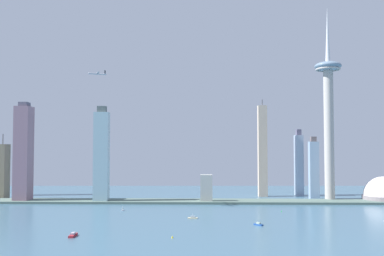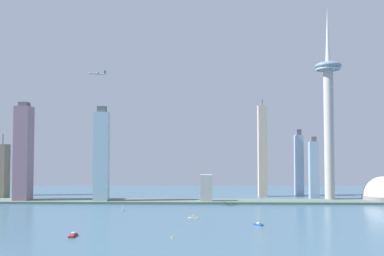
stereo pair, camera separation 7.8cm
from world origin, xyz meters
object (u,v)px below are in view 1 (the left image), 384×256
Objects in this scene: skyscraper_4 at (299,164)px; boat_2 at (123,210)px; skyscraper_1 at (2,172)px; channel_buoy_2 at (282,211)px; boat_3 at (258,224)px; boat_4 at (193,218)px; skyscraper_0 at (25,156)px; skyscraper_6 at (23,153)px; boat_5 at (73,235)px; observation_tower at (329,103)px; skyscraper_3 at (262,151)px; airplane at (97,74)px; skyscraper_7 at (314,169)px; skyscraper_5 at (101,156)px; channel_buoy_0 at (172,237)px; skyscraper_2 at (206,189)px.

skyscraper_4 reaches higher than boat_2.
skyscraper_1 is 42.91× the size of channel_buoy_2.
boat_3 is 88.74m from boat_4.
skyscraper_0 is at bearing -179.45° from skyscraper_4.
skyscraper_0 is 419.53m from boat_4.
boat_3 is at bearing 53.86° from boat_2.
boat_5 is at bearing -58.56° from skyscraper_6.
channel_buoy_2 is at bearing -109.39° from skyscraper_4.
skyscraper_1 is at bearing -122.99° from boat_2.
skyscraper_0 reaches higher than skyscraper_4.
observation_tower is 332.40m from boat_4.
skyscraper_3 is at bearing -1.52° from skyscraper_0.
skyscraper_1 is 0.92× the size of skyscraper_4.
skyscraper_6 is at bearing -43.42° from airplane.
observation_tower is 30.75× the size of boat_3.
observation_tower is 227.92m from channel_buoy_2.
skyscraper_1 reaches higher than boat_5.
boat_4 is at bearing -134.86° from skyscraper_7.
skyscraper_5 is 59.43× the size of channel_buoy_2.
channel_buoy_0 is (317.21, -312.48, -46.57)m from skyscraper_1.
skyscraper_1 is 261.38m from airplane.
boat_3 is at bearing -110.98° from skyscraper_4.
skyscraper_5 is at bearing -175.22° from boat_3.
boat_5 is at bearing -129.94° from skyscraper_4.
boat_2 reaches higher than channel_buoy_0.
skyscraper_6 is (-131.40, 7.69, 4.66)m from skyscraper_5.
skyscraper_2 is 0.26× the size of skyscraper_3.
skyscraper_7 is 41.12× the size of channel_buoy_2.
channel_buoy_2 is 339.30m from airplane.
observation_tower reaches higher than boat_3.
skyscraper_0 is 493.00m from channel_buoy_2.
skyscraper_5 is 309.03m from boat_3.
boat_2 reaches higher than boat_5.
observation_tower reaches higher than skyscraper_1.
skyscraper_3 is 67.63× the size of channel_buoy_2.
skyscraper_0 is at bearing -151.43° from boat_5.
skyscraper_3 is 1.64× the size of skyscraper_7.
skyscraper_4 is 1.14× the size of skyscraper_7.
channel_buoy_2 is (-103.89, -120.90, -162.91)m from observation_tower.
observation_tower is at bearing 129.83° from boat_5.
skyscraper_5 is (-275.74, -96.80, -8.22)m from skyscraper_3.
skyscraper_1 is 0.63× the size of skyscraper_3.
boat_5 is (-17.77, -176.85, 0.23)m from boat_2.
boat_2 is 2.74× the size of channel_buoy_0.
observation_tower is at bearing -1.64° from skyscraper_1.
boat_4 is at bearing -116.75° from skyscraper_3.
skyscraper_5 is 136.01m from airplane.
skyscraper_3 is 1.09× the size of skyscraper_6.
skyscraper_6 reaches higher than skyscraper_2.
boat_2 is at bearing -28.99° from skyscraper_1.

